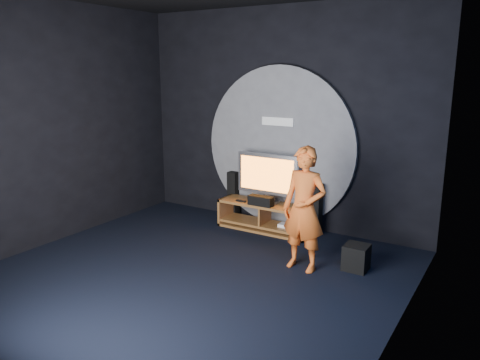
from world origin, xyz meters
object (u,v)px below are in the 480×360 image
(tower_speaker_left, at_px, (234,195))
(subwoofer, at_px, (356,257))
(tower_speaker_right, at_px, (316,210))
(player, at_px, (304,209))
(media_console, at_px, (265,219))
(tv, at_px, (267,176))

(tower_speaker_left, distance_m, subwoofer, 2.73)
(tower_speaker_right, bearing_deg, player, -74.39)
(media_console, bearing_deg, tower_speaker_right, 15.01)
(tv, distance_m, tower_speaker_left, 0.94)
(tower_speaker_right, bearing_deg, tower_speaker_left, 176.60)
(media_console, relative_size, player, 0.95)
(media_console, relative_size, tower_speaker_right, 1.88)
(media_console, height_order, tv, tv)
(subwoofer, bearing_deg, tv, 155.54)
(tower_speaker_left, relative_size, tower_speaker_right, 1.00)
(tower_speaker_right, height_order, subwoofer, tower_speaker_right)
(tv, distance_m, player, 1.59)
(tv, height_order, subwoofer, tv)
(tower_speaker_right, xyz_separation_m, player, (0.35, -1.26, 0.39))
(media_console, xyz_separation_m, tower_speaker_left, (-0.79, 0.30, 0.21))
(tower_speaker_right, relative_size, subwoofer, 2.46)
(player, bearing_deg, tv, 139.80)
(subwoofer, bearing_deg, tower_speaker_left, 157.89)
(tv, height_order, tower_speaker_right, tv)
(media_console, xyz_separation_m, player, (1.12, -1.05, 0.61))
(tower_speaker_left, xyz_separation_m, tower_speaker_right, (1.56, -0.09, 0.00))
(media_console, height_order, tower_speaker_left, tower_speaker_left)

